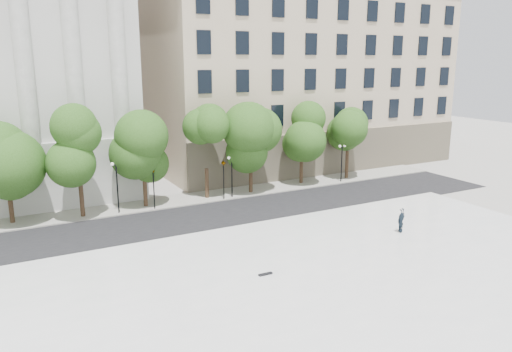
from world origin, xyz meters
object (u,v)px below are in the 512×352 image
object	(u,v)px
traffic_light_west	(153,169)
person_lying	(400,229)
skateboard	(265,274)
traffic_light_east	(223,161)

from	to	relation	value
traffic_light_west	person_lying	size ratio (longest dim) A/B	2.36
traffic_light_west	person_lying	distance (m)	20.80
traffic_light_west	skateboard	world-z (taller)	traffic_light_west
traffic_light_west	traffic_light_east	bearing A→B (deg)	0.00
traffic_light_west	person_lying	xyz separation A→B (m)	(13.75, -15.32, -2.96)
traffic_light_east	person_lying	bearing A→B (deg)	-65.04
skateboard	traffic_light_west	bearing A→B (deg)	95.60
traffic_light_east	person_lying	world-z (taller)	traffic_light_east
person_lying	skateboard	bearing A→B (deg)	173.53
traffic_light_east	skateboard	size ratio (longest dim) A/B	4.94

